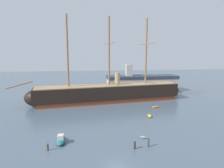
% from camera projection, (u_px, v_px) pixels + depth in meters
% --- Properties ---
extents(ground_plane, '(400.00, 400.00, 0.00)m').
position_uv_depth(ground_plane, '(117.00, 166.00, 34.69)').
color(ground_plane, '#4C5B6B').
extents(tall_ship, '(71.22, 18.68, 34.35)m').
position_uv_depth(tall_ship, '(109.00, 93.00, 81.19)').
color(tall_ship, brown).
rests_on(tall_ship, ground).
extents(motorboat_foreground_left, '(2.03, 4.80, 2.01)m').
position_uv_depth(motorboat_foreground_left, '(61.00, 140.00, 43.73)').
color(motorboat_foreground_left, '#236670').
rests_on(motorboat_foreground_left, ground).
extents(dinghy_foreground_right, '(1.91, 1.56, 0.42)m').
position_uv_depth(dinghy_foreground_right, '(143.00, 137.00, 46.33)').
color(dinghy_foreground_right, gray).
rests_on(dinghy_foreground_right, ground).
extents(dinghy_mid_right, '(1.52, 2.95, 0.67)m').
position_uv_depth(dinghy_mid_right, '(150.00, 116.00, 62.02)').
color(dinghy_mid_right, gold).
rests_on(dinghy_mid_right, ground).
extents(dinghy_alongside_stern, '(2.84, 1.58, 0.64)m').
position_uv_depth(dinghy_alongside_stern, '(155.00, 107.00, 72.28)').
color(dinghy_alongside_stern, orange).
rests_on(dinghy_alongside_stern, ground).
extents(motorboat_far_right, '(3.52, 1.93, 1.40)m').
position_uv_depth(motorboat_far_right, '(164.00, 96.00, 90.75)').
color(motorboat_far_right, '#B22D28').
rests_on(motorboat_far_right, ground).
extents(mooring_piling_nearest, '(0.42, 0.42, 1.62)m').
position_uv_depth(mooring_piling_nearest, '(135.00, 145.00, 40.91)').
color(mooring_piling_nearest, '#382B1E').
rests_on(mooring_piling_nearest, ground).
extents(mooring_piling_left_pair, '(0.36, 0.36, 1.41)m').
position_uv_depth(mooring_piling_left_pair, '(48.00, 147.00, 40.27)').
color(mooring_piling_left_pair, '#423323').
rests_on(mooring_piling_left_pair, ground).
extents(mooring_piling_right_pair, '(0.35, 0.35, 1.90)m').
position_uv_depth(mooring_piling_right_pair, '(148.00, 142.00, 41.88)').
color(mooring_piling_right_pair, '#4C3D2D').
rests_on(mooring_piling_right_pair, ground).
extents(dockside_warehouse_right, '(40.00, 12.15, 14.43)m').
position_uv_depth(dockside_warehouse_right, '(142.00, 83.00, 103.78)').
color(dockside_warehouse_right, '#565659').
rests_on(dockside_warehouse_right, ground).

